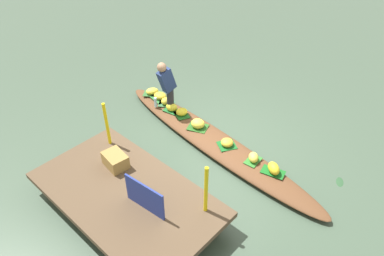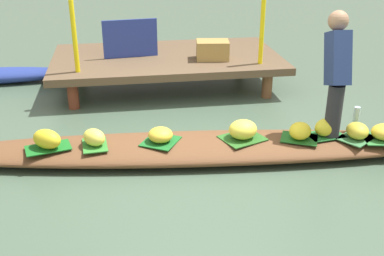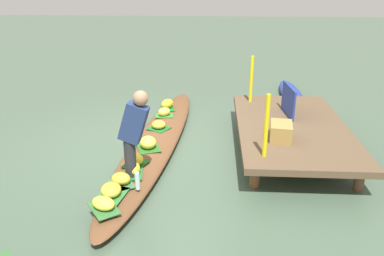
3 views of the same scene
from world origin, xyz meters
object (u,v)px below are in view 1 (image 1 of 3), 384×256
object	(u,v)px
banana_bunch_0	(253,157)
banana_bunch_3	(152,91)
banana_bunch_7	(166,101)
banana_bunch_8	(160,96)
banana_bunch_1	(172,107)
banana_bunch_6	(227,142)
banana_bunch_5	(198,124)
produce_crate	(115,160)
banana_bunch_4	(182,112)
market_banner	(145,197)
vendor_boat	(213,141)
banana_bunch_2	(274,168)
vendor_person	(167,84)
water_bottle	(156,102)

from	to	relation	value
banana_bunch_0	banana_bunch_3	bearing A→B (deg)	-5.95
banana_bunch_7	banana_bunch_8	distance (m)	0.28
banana_bunch_1	banana_bunch_6	distance (m)	1.69
banana_bunch_5	produce_crate	size ratio (longest dim) A/B	0.67
banana_bunch_4	banana_bunch_5	xyz separation A→B (m)	(-0.57, 0.10, 0.01)
banana_bunch_0	banana_bunch_8	distance (m)	2.91
market_banner	banana_bunch_4	bearing A→B (deg)	-62.74
vendor_boat	banana_bunch_4	xyz separation A→B (m)	(1.03, -0.15, 0.18)
banana_bunch_2	banana_bunch_5	distance (m)	1.92
banana_bunch_6	vendor_person	xyz separation A→B (m)	(1.74, -0.07, 0.62)
banana_bunch_2	market_banner	xyz separation A→B (m)	(0.91, 2.26, 0.42)
banana_bunch_5	banana_bunch_7	bearing A→B (deg)	-8.85
market_banner	banana_bunch_2	bearing A→B (deg)	-117.50
banana_bunch_4	market_banner	distance (m)	2.94
banana_bunch_8	vendor_person	xyz separation A→B (m)	(-0.50, 0.23, 0.62)
banana_bunch_4	water_bottle	xyz separation A→B (m)	(0.68, 0.16, 0.03)
vendor_boat	market_banner	distance (m)	2.44
banana_bunch_0	produce_crate	bearing A→B (deg)	51.60
banana_bunch_1	banana_bunch_2	size ratio (longest dim) A/B	0.88
banana_bunch_7	banana_bunch_5	bearing A→B (deg)	171.15
vendor_boat	water_bottle	size ratio (longest dim) A/B	22.86
banana_bunch_7	water_bottle	world-z (taller)	water_bottle
banana_bunch_2	banana_bunch_5	world-z (taller)	banana_bunch_5
vendor_boat	water_bottle	world-z (taller)	water_bottle
banana_bunch_2	banana_bunch_6	xyz separation A→B (m)	(1.09, -0.03, -0.02)
vendor_boat	banana_bunch_7	size ratio (longest dim) A/B	21.32
vendor_person	banana_bunch_7	bearing A→B (deg)	-35.90
banana_bunch_0	produce_crate	distance (m)	2.55
banana_bunch_7	produce_crate	xyz separation A→B (m)	(-1.04, 2.24, 0.30)
banana_bunch_2	banana_bunch_7	bearing A→B (deg)	-4.88
banana_bunch_8	banana_bunch_3	bearing A→B (deg)	-3.25
banana_bunch_5	vendor_person	world-z (taller)	vendor_person
banana_bunch_5	produce_crate	distance (m)	2.08
vendor_boat	vendor_person	distance (m)	1.59
vendor_boat	banana_bunch_0	xyz separation A→B (m)	(-1.01, 0.03, 0.18)
banana_bunch_3	banana_bunch_6	xyz separation A→B (m)	(-2.54, 0.31, -0.00)
water_bottle	market_banner	xyz separation A→B (m)	(-2.26, 2.28, 0.40)
banana_bunch_8	water_bottle	distance (m)	0.35
water_bottle	banana_bunch_1	bearing A→B (deg)	-161.14
banana_bunch_5	banana_bunch_7	world-z (taller)	banana_bunch_5
vendor_person	banana_bunch_8	bearing A→B (deg)	-24.22
banana_bunch_1	banana_bunch_6	world-z (taller)	banana_bunch_1
vendor_boat	vendor_person	bearing A→B (deg)	3.09
banana_bunch_5	vendor_boat	bearing A→B (deg)	173.79
banana_bunch_0	banana_bunch_1	xyz separation A→B (m)	(2.33, -0.14, 0.01)
banana_bunch_2	banana_bunch_6	bearing A→B (deg)	-1.48
banana_bunch_4	banana_bunch_3	bearing A→B (deg)	-7.89
banana_bunch_4	water_bottle	bearing A→B (deg)	13.48
banana_bunch_2	banana_bunch_3	bearing A→B (deg)	-5.35
banana_bunch_4	banana_bunch_7	bearing A→B (deg)	-7.95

